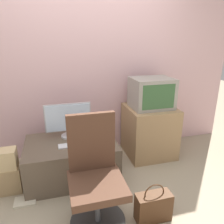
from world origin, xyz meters
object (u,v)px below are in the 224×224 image
Objects in this scene: keyboard at (75,145)px; handbag at (153,207)px; cardboard_box_lower at (9,180)px; main_monitor at (68,120)px; crt_tv at (152,93)px; book at (25,201)px; office_chair at (95,179)px; mouse at (97,142)px.

handbag is at bearing -52.17° from keyboard.
cardboard_box_lower is 1.55m from handbag.
handbag is at bearing -58.16° from main_monitor.
crt_tv is 1.95m from book.
book is (-0.56, -0.24, -0.45)m from keyboard.
office_chair reaches higher than main_monitor.
office_chair is 0.87m from book.
cardboard_box_lower is at bearing -179.15° from keyboard.
office_chair is 0.60m from handbag.
handbag reaches higher than book.
main_monitor is 0.33m from keyboard.
office_chair is at bearing -79.83° from keyboard.
office_chair reaches higher than keyboard.
main_monitor reaches higher than handbag.
book is (-0.52, -0.50, -0.66)m from main_monitor.
office_chair is (0.15, -0.88, -0.25)m from main_monitor.
main_monitor is at bearing -175.37° from crt_tv.
crt_tv is 2.50× the size of book.
keyboard is 0.94× the size of handbag.
crt_tv is at bearing 19.88° from book.
cardboard_box_lower is (-0.84, 0.61, -0.28)m from office_chair.
keyboard is 6.05× the size of mouse.
main_monitor is at bearing 98.26° from keyboard.
main_monitor is at bearing 43.93° from book.
keyboard is at bearing 100.17° from office_chair.
crt_tv is 1.38× the size of handbag.
main_monitor is 1.34m from handbag.
book is (-0.67, 0.38, -0.41)m from office_chair.
keyboard reaches higher than handbag.
office_chair reaches higher than cardboard_box_lower.
mouse reaches higher than handbag.
cardboard_box_lower is at bearing 126.56° from book.
office_chair reaches higher than book.
handbag is at bearing -112.27° from crt_tv.
handbag is 1.30m from book.
crt_tv reaches higher than handbag.
cardboard_box_lower is 0.32m from book.
handbag is (-0.47, -1.14, -0.76)m from crt_tv.
crt_tv is 1.45m from handbag.
crt_tv is 1.45m from office_chair.
keyboard is at bearing -162.11° from crt_tv.
cardboard_box_lower is at bearing 149.90° from handbag.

